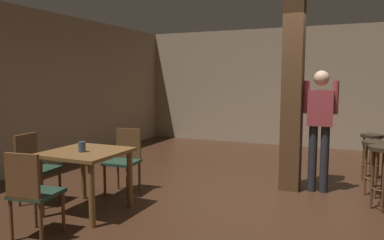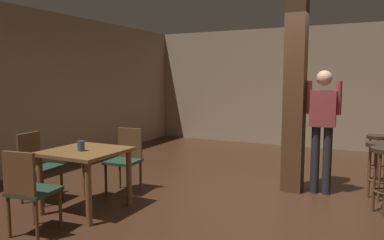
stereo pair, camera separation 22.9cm
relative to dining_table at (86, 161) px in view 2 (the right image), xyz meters
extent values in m
plane|color=#382114|center=(1.78, 1.10, -0.62)|extent=(10.80, 10.80, 0.00)
cube|color=gray|center=(1.78, 5.60, 0.78)|extent=(8.00, 0.10, 2.80)
cube|color=gray|center=(-2.22, 1.10, 0.78)|extent=(0.10, 9.00, 2.80)
cube|color=#4C301C|center=(2.09, 1.96, 0.78)|extent=(0.28, 0.28, 2.80)
cube|color=brown|center=(0.00, 0.00, 0.12)|extent=(0.88, 0.88, 0.04)
cylinder|color=brown|center=(0.37, 0.37, -0.26)|extent=(0.07, 0.07, 0.71)
cylinder|color=brown|center=(-0.37, 0.37, -0.26)|extent=(0.07, 0.07, 0.71)
cylinder|color=brown|center=(0.37, -0.37, -0.26)|extent=(0.07, 0.07, 0.71)
cylinder|color=brown|center=(-0.37, -0.37, -0.26)|extent=(0.07, 0.07, 0.71)
cube|color=#1E3828|center=(-0.02, 0.77, -0.17)|extent=(0.45, 0.45, 0.04)
cube|color=brown|center=(-0.03, 0.96, 0.06)|extent=(0.38, 0.07, 0.45)
cylinder|color=brown|center=(0.17, 0.61, -0.39)|extent=(0.04, 0.04, 0.43)
cylinder|color=brown|center=(-0.18, 0.58, -0.39)|extent=(0.04, 0.04, 0.43)
cylinder|color=brown|center=(0.14, 0.96, -0.39)|extent=(0.04, 0.04, 0.43)
cylinder|color=brown|center=(-0.21, 0.93, -0.39)|extent=(0.04, 0.04, 0.43)
cube|color=#1E3828|center=(-0.76, 0.00, -0.17)|extent=(0.46, 0.46, 0.04)
cube|color=brown|center=(-0.95, -0.02, 0.06)|extent=(0.07, 0.38, 0.45)
cylinder|color=brown|center=(-0.61, 0.19, -0.39)|extent=(0.04, 0.04, 0.43)
cylinder|color=brown|center=(-0.57, -0.16, -0.39)|extent=(0.04, 0.04, 0.43)
cylinder|color=brown|center=(-0.95, 0.15, -0.39)|extent=(0.04, 0.04, 0.43)
cylinder|color=brown|center=(-0.92, -0.20, -0.39)|extent=(0.04, 0.04, 0.43)
cube|color=#1E3828|center=(0.01, -0.77, -0.17)|extent=(0.47, 0.47, 0.04)
cube|color=brown|center=(0.03, -0.96, 0.06)|extent=(0.38, 0.08, 0.45)
cylinder|color=brown|center=(-0.19, -0.62, -0.39)|extent=(0.04, 0.04, 0.43)
cylinder|color=brown|center=(0.16, -0.58, -0.39)|extent=(0.04, 0.04, 0.43)
cylinder|color=brown|center=(-0.14, -0.97, -0.39)|extent=(0.04, 0.04, 0.43)
cylinder|color=brown|center=(0.20, -0.92, -0.39)|extent=(0.04, 0.04, 0.43)
cylinder|color=#33475B|center=(0.01, -0.08, 0.20)|extent=(0.09, 0.09, 0.12)
cube|color=maroon|center=(2.47, 1.99, 0.58)|extent=(0.35, 0.22, 0.50)
sphere|color=tan|center=(2.47, 1.99, 1.00)|extent=(0.22, 0.22, 0.21)
cylinder|color=#232328|center=(2.55, 1.99, -0.14)|extent=(0.13, 0.13, 0.95)
cylinder|color=#232328|center=(2.39, 1.98, -0.14)|extent=(0.13, 0.13, 0.95)
cylinder|color=maroon|center=(2.66, 2.00, 0.73)|extent=(0.08, 0.08, 0.46)
cylinder|color=maroon|center=(2.28, 1.98, 0.73)|extent=(0.08, 0.08, 0.46)
cylinder|color=#4C301C|center=(3.15, 1.51, -0.24)|extent=(0.03, 0.03, 0.74)
cylinder|color=#2D2319|center=(3.21, 2.07, 0.12)|extent=(0.38, 0.38, 0.05)
torus|color=brown|center=(3.21, 2.07, -0.36)|extent=(0.27, 0.27, 0.02)
cylinder|color=brown|center=(3.21, 2.20, -0.26)|extent=(0.03, 0.03, 0.71)
cylinder|color=brown|center=(3.21, 1.95, -0.26)|extent=(0.03, 0.03, 0.71)
cylinder|color=brown|center=(3.09, 2.07, -0.26)|extent=(0.03, 0.03, 0.71)
cylinder|color=#2D2319|center=(3.17, 2.92, 0.10)|extent=(0.33, 0.33, 0.05)
torus|color=brown|center=(3.17, 2.92, -0.36)|extent=(0.24, 0.24, 0.02)
cylinder|color=brown|center=(3.17, 3.03, -0.27)|extent=(0.03, 0.03, 0.69)
cylinder|color=brown|center=(3.17, 2.81, -0.27)|extent=(0.03, 0.03, 0.69)
cylinder|color=brown|center=(3.06, 2.92, -0.27)|extent=(0.03, 0.03, 0.69)
camera|label=1|loc=(2.94, -3.50, 1.00)|focal=35.00mm
camera|label=2|loc=(3.15, -3.40, 1.00)|focal=35.00mm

